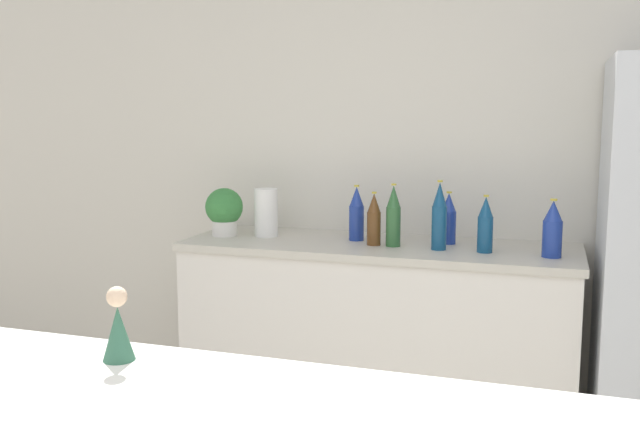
# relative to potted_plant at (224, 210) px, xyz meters

# --- Properties ---
(wall_back) EXTENTS (8.00, 0.06, 2.55)m
(wall_back) POSITION_rel_potted_plant_xyz_m (1.06, 0.36, 0.23)
(wall_back) COLOR silver
(wall_back) RESTS_ON ground_plane
(back_counter) EXTENTS (1.84, 0.63, 0.92)m
(back_counter) POSITION_rel_potted_plant_xyz_m (0.78, 0.03, -0.59)
(back_counter) COLOR silver
(back_counter) RESTS_ON ground_plane
(potted_plant) EXTENTS (0.19, 0.19, 0.24)m
(potted_plant) POSITION_rel_potted_plant_xyz_m (0.00, 0.00, 0.00)
(potted_plant) COLOR silver
(potted_plant) RESTS_ON back_counter
(paper_towel_roll) EXTENTS (0.12, 0.12, 0.24)m
(paper_towel_roll) POSITION_rel_potted_plant_xyz_m (0.20, 0.05, -0.01)
(paper_towel_roll) COLOR white
(paper_towel_roll) RESTS_ON back_counter
(back_bottle_0) EXTENTS (0.07, 0.07, 0.29)m
(back_bottle_0) POSITION_rel_potted_plant_xyz_m (0.86, -0.02, 0.01)
(back_bottle_0) COLOR #2D6033
(back_bottle_0) RESTS_ON back_counter
(back_bottle_1) EXTENTS (0.07, 0.07, 0.31)m
(back_bottle_1) POSITION_rel_potted_plant_xyz_m (1.07, -0.04, 0.02)
(back_bottle_1) COLOR navy
(back_bottle_1) RESTS_ON back_counter
(back_bottle_2) EXTENTS (0.07, 0.07, 0.25)m
(back_bottle_2) POSITION_rel_potted_plant_xyz_m (1.28, -0.04, -0.01)
(back_bottle_2) COLOR navy
(back_bottle_2) RESTS_ON back_counter
(back_bottle_3) EXTENTS (0.07, 0.07, 0.27)m
(back_bottle_3) POSITION_rel_potted_plant_xyz_m (0.66, 0.08, -0.00)
(back_bottle_3) COLOR navy
(back_bottle_3) RESTS_ON back_counter
(back_bottle_4) EXTENTS (0.08, 0.08, 0.25)m
(back_bottle_4) POSITION_rel_potted_plant_xyz_m (1.56, -0.06, -0.01)
(back_bottle_4) COLOR navy
(back_bottle_4) RESTS_ON back_counter
(back_bottle_5) EXTENTS (0.07, 0.07, 0.25)m
(back_bottle_5) POSITION_rel_potted_plant_xyz_m (1.09, 0.12, -0.01)
(back_bottle_5) COLOR navy
(back_bottle_5) RESTS_ON back_counter
(back_bottle_6) EXTENTS (0.06, 0.06, 0.25)m
(back_bottle_6) POSITION_rel_potted_plant_xyz_m (0.77, -0.02, -0.01)
(back_bottle_6) COLOR brown
(back_bottle_6) RESTS_ON back_counter
(wise_man_figurine_blue) EXTENTS (0.07, 0.07, 0.17)m
(wise_man_figurine_blue) POSITION_rel_potted_plant_xyz_m (0.61, -1.82, -0.01)
(wise_man_figurine_blue) COLOR #33664C
(wise_man_figurine_blue) RESTS_ON bar_counter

